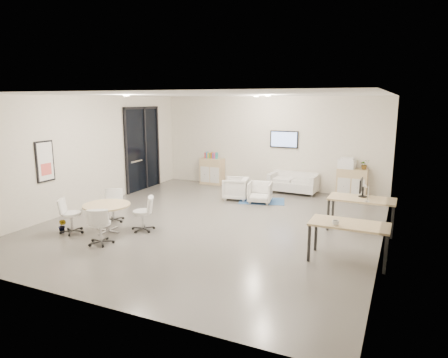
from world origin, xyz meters
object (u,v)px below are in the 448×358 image
loveseat (293,183)px  desk_rear (362,201)px  armchair_right (260,191)px  round_table (107,208)px  sideboard_right (352,183)px  sideboard_left (212,171)px  armchair_left (236,187)px  desk_front (349,227)px

loveseat → desk_rear: desk_rear is taller
armchair_right → round_table: bearing=-130.7°
round_table → sideboard_right: bearing=50.9°
sideboard_left → armchair_left: sideboard_left is taller
armchair_right → desk_front: size_ratio=0.47×
sideboard_left → desk_front: size_ratio=0.65×
loveseat → desk_front: (2.47, -5.26, 0.37)m
armchair_right → desk_front: bearing=-59.9°
sideboard_left → armchair_left: 2.45m
sideboard_left → loveseat: size_ratio=0.59×
sideboard_right → armchair_right: bearing=-142.9°
sideboard_right → armchair_left: 3.73m
sideboard_right → armchair_left: (-3.28, -1.77, -0.09)m
sideboard_right → desk_front: size_ratio=0.63×
round_table → loveseat: bearing=62.9°
sideboard_left → desk_rear: size_ratio=0.63×
sideboard_left → sideboard_right: (4.97, -0.00, -0.01)m
loveseat → armchair_left: bearing=-127.8°
sideboard_right → armchair_right: sideboard_right is taller
loveseat → armchair_right: 1.81m
sideboard_right → loveseat: size_ratio=0.58×
sideboard_right → desk_front: 5.44m
sideboard_right → desk_front: (0.61, -5.41, 0.23)m
armchair_left → sideboard_left: bearing=-148.2°
armchair_right → round_table: armchair_right is taller
desk_front → round_table: desk_front is taller
armchair_right → armchair_left: bearing=163.7°
sideboard_left → desk_front: bearing=-44.1°
armchair_right → desk_rear: (3.07, -1.49, 0.36)m
desk_rear → desk_front: desk_rear is taller
sideboard_right → armchair_right: (-2.45, -1.85, -0.11)m
desk_rear → round_table: (-5.45, -2.59, -0.13)m
sideboard_right → desk_rear: bearing=-79.4°
sideboard_right → armchair_left: size_ratio=1.23×
sideboard_left → round_table: bearing=-88.5°
sideboard_left → armchair_right: (2.53, -1.86, -0.13)m
loveseat → desk_rear: 4.07m
sideboard_left → armchair_left: bearing=-46.3°
armchair_left → desk_front: 5.34m
armchair_right → desk_rear: desk_rear is taller
loveseat → armchair_right: size_ratio=2.30×
desk_front → sideboard_right: bearing=96.8°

